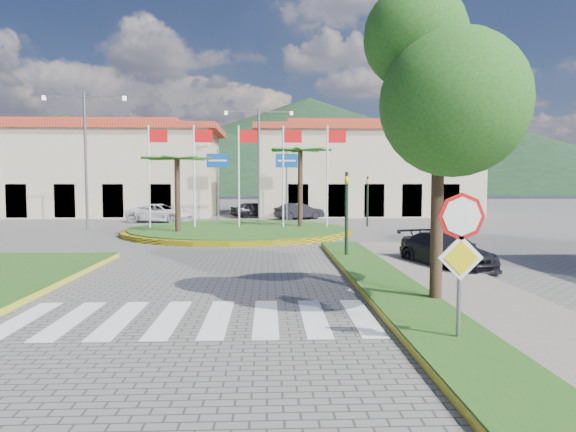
{
  "coord_description": "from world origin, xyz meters",
  "views": [
    {
      "loc": [
        1.66,
        -6.51,
        2.82
      ],
      "look_at": [
        2.22,
        8.0,
        1.87
      ],
      "focal_mm": 32.0,
      "sensor_mm": 36.0,
      "label": 1
    }
  ],
  "objects_px": {
    "roundabout_island": "(239,230)",
    "stop_sign": "(461,243)",
    "car_dark_a": "(254,210)",
    "car_side_right": "(446,251)",
    "deciduous_tree": "(440,77)",
    "car_dark_b": "(299,211)",
    "white_van": "(160,213)"
  },
  "relations": [
    {
      "from": "roundabout_island",
      "to": "stop_sign",
      "type": "relative_size",
      "value": 4.79
    },
    {
      "from": "car_dark_a",
      "to": "stop_sign",
      "type": "bearing_deg",
      "value": 164.66
    },
    {
      "from": "car_dark_a",
      "to": "car_side_right",
      "type": "bearing_deg",
      "value": 172.76
    },
    {
      "from": "roundabout_island",
      "to": "deciduous_tree",
      "type": "height_order",
      "value": "deciduous_tree"
    },
    {
      "from": "car_dark_a",
      "to": "car_dark_b",
      "type": "relative_size",
      "value": 0.98
    },
    {
      "from": "white_van",
      "to": "deciduous_tree",
      "type": "bearing_deg",
      "value": -143.08
    },
    {
      "from": "car_dark_b",
      "to": "car_side_right",
      "type": "xyz_separation_m",
      "value": [
        3.47,
        -22.56,
        -0.04
      ]
    },
    {
      "from": "roundabout_island",
      "to": "car_dark_a",
      "type": "bearing_deg",
      "value": 87.78
    },
    {
      "from": "stop_sign",
      "to": "car_side_right",
      "type": "xyz_separation_m",
      "value": [
        2.6,
        8.02,
        -1.21
      ]
    },
    {
      "from": "car_dark_a",
      "to": "car_dark_b",
      "type": "height_order",
      "value": "car_dark_a"
    },
    {
      "from": "stop_sign",
      "to": "white_van",
      "type": "relative_size",
      "value": 0.57
    },
    {
      "from": "stop_sign",
      "to": "car_dark_a",
      "type": "distance_m",
      "value": 33.21
    },
    {
      "from": "car_dark_a",
      "to": "car_dark_b",
      "type": "xyz_separation_m",
      "value": [
        3.52,
        -2.32,
        -0.01
      ]
    },
    {
      "from": "stop_sign",
      "to": "white_van",
      "type": "distance_m",
      "value": 30.09
    },
    {
      "from": "roundabout_island",
      "to": "deciduous_tree",
      "type": "bearing_deg",
      "value": -72.09
    },
    {
      "from": "white_van",
      "to": "car_dark_b",
      "type": "height_order",
      "value": "white_van"
    },
    {
      "from": "car_dark_a",
      "to": "car_side_right",
      "type": "relative_size",
      "value": 0.92
    },
    {
      "from": "stop_sign",
      "to": "white_van",
      "type": "bearing_deg",
      "value": 111.2
    },
    {
      "from": "deciduous_tree",
      "to": "car_dark_a",
      "type": "xyz_separation_m",
      "value": [
        -5.0,
        29.86,
        -4.54
      ]
    },
    {
      "from": "roundabout_island",
      "to": "stop_sign",
      "type": "xyz_separation_m",
      "value": [
        4.9,
        -20.04,
        1.62
      ]
    },
    {
      "from": "roundabout_island",
      "to": "car_dark_a",
      "type": "height_order",
      "value": "roundabout_island"
    },
    {
      "from": "white_van",
      "to": "roundabout_island",
      "type": "bearing_deg",
      "value": -130.97
    },
    {
      "from": "deciduous_tree",
      "to": "white_van",
      "type": "bearing_deg",
      "value": 114.66
    },
    {
      "from": "stop_sign",
      "to": "white_van",
      "type": "height_order",
      "value": "stop_sign"
    },
    {
      "from": "deciduous_tree",
      "to": "white_van",
      "type": "distance_m",
      "value": 27.88
    },
    {
      "from": "car_side_right",
      "to": "stop_sign",
      "type": "bearing_deg",
      "value": -123.94
    },
    {
      "from": "car_dark_a",
      "to": "car_side_right",
      "type": "height_order",
      "value": "car_dark_a"
    },
    {
      "from": "deciduous_tree",
      "to": "car_dark_a",
      "type": "distance_m",
      "value": 30.62
    },
    {
      "from": "deciduous_tree",
      "to": "stop_sign",
      "type": "bearing_deg",
      "value": -101.18
    },
    {
      "from": "stop_sign",
      "to": "car_dark_b",
      "type": "height_order",
      "value": "stop_sign"
    },
    {
      "from": "roundabout_island",
      "to": "stop_sign",
      "type": "height_order",
      "value": "roundabout_island"
    },
    {
      "from": "roundabout_island",
      "to": "car_side_right",
      "type": "relative_size",
      "value": 3.17
    }
  ]
}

